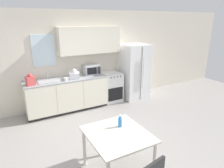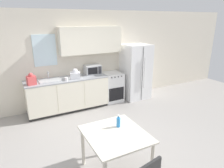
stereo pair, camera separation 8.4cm
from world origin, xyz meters
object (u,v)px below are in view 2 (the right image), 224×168
(drink_bottle, at_px, (118,122))
(dining_table, at_px, (116,139))
(coffee_mug, at_px, (67,79))
(oven_range, at_px, (112,87))
(microwave, at_px, (92,69))
(refrigerator, at_px, (136,72))

(drink_bottle, bearing_deg, dining_table, -130.97)
(coffee_mug, bearing_deg, drink_bottle, -85.35)
(oven_range, distance_m, dining_table, 3.12)
(oven_range, relative_size, drink_bottle, 4.24)
(oven_range, distance_m, coffee_mug, 1.55)
(microwave, distance_m, coffee_mug, 0.91)
(refrigerator, xyz_separation_m, dining_table, (-2.20, -2.72, -0.22))
(oven_range, relative_size, coffee_mug, 7.18)
(refrigerator, xyz_separation_m, drink_bottle, (-2.06, -2.55, -0.02))
(oven_range, bearing_deg, refrigerator, -4.77)
(microwave, relative_size, drink_bottle, 2.15)
(microwave, xyz_separation_m, drink_bottle, (-0.66, -2.72, -0.22))
(refrigerator, bearing_deg, dining_table, -129.03)
(coffee_mug, xyz_separation_m, drink_bottle, (0.20, -2.41, -0.13))
(coffee_mug, relative_size, drink_bottle, 0.59)
(microwave, bearing_deg, drink_bottle, -103.61)
(drink_bottle, bearing_deg, microwave, 76.39)
(refrigerator, height_order, dining_table, refrigerator)
(dining_table, bearing_deg, oven_range, 63.49)
(coffee_mug, xyz_separation_m, dining_table, (0.05, -2.57, -0.32))
(microwave, distance_m, dining_table, 3.02)
(dining_table, xyz_separation_m, drink_bottle, (0.14, 0.16, 0.19))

